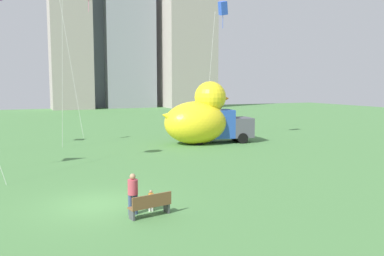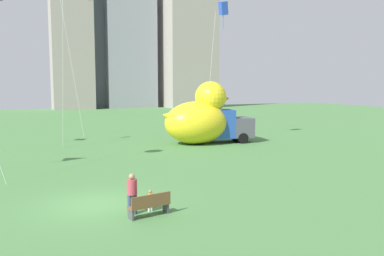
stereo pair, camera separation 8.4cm
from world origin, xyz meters
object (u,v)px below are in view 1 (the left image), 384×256
at_px(person_adult, 133,192).
at_px(box_truck, 214,126).
at_px(person_child, 151,200).
at_px(park_bench, 151,205).
at_px(giant_inflatable_duck, 198,117).
at_px(kite_blue, 223,9).

relative_size(person_adult, box_truck, 0.25).
bearing_deg(person_child, box_truck, 55.50).
height_order(park_bench, box_truck, box_truck).
bearing_deg(giant_inflatable_duck, kite_blue, 9.85).
height_order(person_adult, person_child, person_adult).
distance_m(park_bench, kite_blue, 23.62).
distance_m(person_adult, kite_blue, 23.32).
xyz_separation_m(giant_inflatable_duck, kite_blue, (2.46, 0.43, 9.18)).
bearing_deg(box_truck, park_bench, -124.01).
distance_m(person_child, box_truck, 19.45).
distance_m(person_adult, box_truck, 19.93).
bearing_deg(person_adult, kite_blue, 52.38).
xyz_separation_m(person_adult, person_child, (0.76, 0.07, -0.42)).
distance_m(person_child, kite_blue, 23.06).
height_order(giant_inflatable_duck, kite_blue, kite_blue).
xyz_separation_m(park_bench, giant_inflatable_duck, (9.69, 16.60, 1.77)).
bearing_deg(giant_inflatable_duck, person_child, -120.67).
height_order(park_bench, person_child, park_bench).
distance_m(giant_inflatable_duck, box_truck, 1.73).
bearing_deg(person_child, person_adult, -174.58).
height_order(person_child, giant_inflatable_duck, giant_inflatable_duck).
relative_size(giant_inflatable_duck, kite_blue, 0.53).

